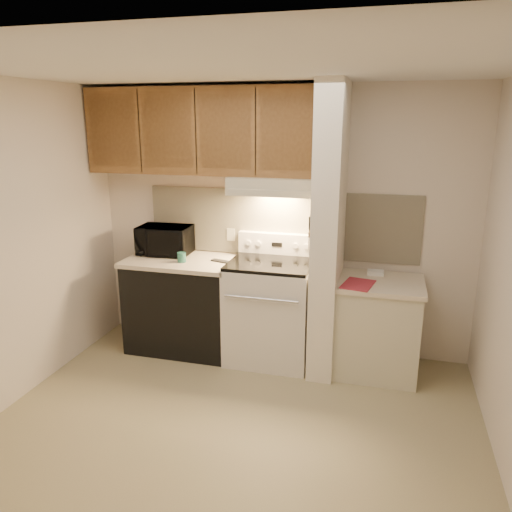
% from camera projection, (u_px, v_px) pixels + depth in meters
% --- Properties ---
extents(floor, '(3.60, 3.60, 0.00)m').
position_uv_depth(floor, '(234.00, 427.00, 3.68)').
color(floor, tan).
rests_on(floor, ground).
extents(ceiling, '(3.60, 3.60, 0.00)m').
position_uv_depth(ceiling, '(229.00, 67.00, 3.01)').
color(ceiling, white).
rests_on(ceiling, wall_back).
extents(wall_back, '(3.60, 2.50, 0.02)m').
position_uv_depth(wall_back, '(280.00, 222.00, 4.74)').
color(wall_back, beige).
rests_on(wall_back, floor).
extents(wall_left, '(0.02, 3.00, 2.50)m').
position_uv_depth(wall_left, '(6.00, 247.00, 3.80)').
color(wall_left, beige).
rests_on(wall_left, floor).
extents(backsplash, '(2.60, 0.02, 0.63)m').
position_uv_depth(backsplash, '(279.00, 223.00, 4.73)').
color(backsplash, beige).
rests_on(backsplash, wall_back).
extents(range_body, '(0.76, 0.65, 0.92)m').
position_uv_depth(range_body, '(270.00, 312.00, 4.63)').
color(range_body, silver).
rests_on(range_body, floor).
extents(oven_window, '(0.50, 0.01, 0.30)m').
position_uv_depth(oven_window, '(262.00, 321.00, 4.32)').
color(oven_window, black).
rests_on(oven_window, range_body).
extents(oven_handle, '(0.65, 0.02, 0.02)m').
position_uv_depth(oven_handle, '(261.00, 299.00, 4.23)').
color(oven_handle, silver).
rests_on(oven_handle, range_body).
extents(cooktop, '(0.74, 0.64, 0.03)m').
position_uv_depth(cooktop, '(271.00, 263.00, 4.50)').
color(cooktop, black).
rests_on(cooktop, range_body).
extents(range_backguard, '(0.76, 0.08, 0.20)m').
position_uv_depth(range_backguard, '(278.00, 244.00, 4.74)').
color(range_backguard, silver).
rests_on(range_backguard, range_body).
extents(range_display, '(0.10, 0.01, 0.04)m').
position_uv_depth(range_display, '(277.00, 245.00, 4.70)').
color(range_display, black).
rests_on(range_display, range_backguard).
extents(range_knob_left_outer, '(0.05, 0.02, 0.05)m').
position_uv_depth(range_knob_left_outer, '(248.00, 243.00, 4.77)').
color(range_knob_left_outer, silver).
rests_on(range_knob_left_outer, range_backguard).
extents(range_knob_left_inner, '(0.05, 0.02, 0.05)m').
position_uv_depth(range_knob_left_inner, '(258.00, 243.00, 4.74)').
color(range_knob_left_inner, silver).
rests_on(range_knob_left_inner, range_backguard).
extents(range_knob_right_inner, '(0.05, 0.02, 0.05)m').
position_uv_depth(range_knob_right_inner, '(296.00, 246.00, 4.65)').
color(range_knob_right_inner, silver).
rests_on(range_knob_right_inner, range_backguard).
extents(range_knob_right_outer, '(0.05, 0.02, 0.05)m').
position_uv_depth(range_knob_right_outer, '(306.00, 247.00, 4.63)').
color(range_knob_right_outer, silver).
rests_on(range_knob_right_outer, range_backguard).
extents(dishwasher_front, '(1.00, 0.63, 0.87)m').
position_uv_depth(dishwasher_front, '(183.00, 306.00, 4.87)').
color(dishwasher_front, black).
rests_on(dishwasher_front, floor).
extents(left_countertop, '(1.04, 0.67, 0.04)m').
position_uv_depth(left_countertop, '(181.00, 261.00, 4.74)').
color(left_countertop, beige).
rests_on(left_countertop, dishwasher_front).
extents(spoon_rest, '(0.20, 0.11, 0.01)m').
position_uv_depth(spoon_rest, '(221.00, 261.00, 4.64)').
color(spoon_rest, black).
rests_on(spoon_rest, left_countertop).
extents(teal_jar, '(0.10, 0.10, 0.09)m').
position_uv_depth(teal_jar, '(182.00, 257.00, 4.62)').
color(teal_jar, '#235E52').
rests_on(teal_jar, left_countertop).
extents(outlet, '(0.08, 0.01, 0.12)m').
position_uv_depth(outlet, '(231.00, 235.00, 4.88)').
color(outlet, beige).
rests_on(outlet, backsplash).
extents(microwave, '(0.52, 0.37, 0.28)m').
position_uv_depth(microwave, '(165.00, 240.00, 4.88)').
color(microwave, black).
rests_on(microwave, left_countertop).
extents(partition_pillar, '(0.22, 0.70, 2.50)m').
position_uv_depth(partition_pillar, '(329.00, 233.00, 4.29)').
color(partition_pillar, white).
rests_on(partition_pillar, floor).
extents(pillar_trim, '(0.01, 0.70, 0.04)m').
position_uv_depth(pillar_trim, '(315.00, 226.00, 4.30)').
color(pillar_trim, brown).
rests_on(pillar_trim, partition_pillar).
extents(knife_strip, '(0.02, 0.42, 0.04)m').
position_uv_depth(knife_strip, '(314.00, 225.00, 4.25)').
color(knife_strip, black).
rests_on(knife_strip, partition_pillar).
extents(knife_blade_a, '(0.01, 0.03, 0.16)m').
position_uv_depth(knife_blade_a, '(309.00, 241.00, 4.13)').
color(knife_blade_a, silver).
rests_on(knife_blade_a, knife_strip).
extents(knife_handle_a, '(0.02, 0.02, 0.10)m').
position_uv_depth(knife_handle_a, '(310.00, 223.00, 4.10)').
color(knife_handle_a, black).
rests_on(knife_handle_a, knife_strip).
extents(knife_blade_b, '(0.01, 0.04, 0.18)m').
position_uv_depth(knife_blade_b, '(311.00, 239.00, 4.22)').
color(knife_blade_b, silver).
rests_on(knife_blade_b, knife_strip).
extents(knife_handle_b, '(0.02, 0.02, 0.10)m').
position_uv_depth(knife_handle_b, '(311.00, 221.00, 4.17)').
color(knife_handle_b, black).
rests_on(knife_handle_b, knife_strip).
extents(knife_blade_c, '(0.01, 0.04, 0.20)m').
position_uv_depth(knife_blade_c, '(312.00, 238.00, 4.30)').
color(knife_blade_c, silver).
rests_on(knife_blade_c, knife_strip).
extents(knife_handle_c, '(0.02, 0.02, 0.10)m').
position_uv_depth(knife_handle_c, '(313.00, 219.00, 4.24)').
color(knife_handle_c, black).
rests_on(knife_handle_c, knife_strip).
extents(knife_blade_d, '(0.01, 0.04, 0.16)m').
position_uv_depth(knife_blade_d, '(313.00, 235.00, 4.34)').
color(knife_blade_d, silver).
rests_on(knife_blade_d, knife_strip).
extents(knife_handle_d, '(0.02, 0.02, 0.10)m').
position_uv_depth(knife_handle_d, '(314.00, 217.00, 4.32)').
color(knife_handle_d, black).
rests_on(knife_handle_d, knife_strip).
extents(knife_blade_e, '(0.01, 0.04, 0.18)m').
position_uv_depth(knife_blade_e, '(315.00, 234.00, 4.42)').
color(knife_blade_e, silver).
rests_on(knife_blade_e, knife_strip).
extents(knife_handle_e, '(0.02, 0.02, 0.10)m').
position_uv_depth(knife_handle_e, '(316.00, 216.00, 4.40)').
color(knife_handle_e, black).
rests_on(knife_handle_e, knife_strip).
extents(oven_mitt, '(0.03, 0.10, 0.23)m').
position_uv_depth(oven_mitt, '(316.00, 234.00, 4.49)').
color(oven_mitt, slate).
rests_on(oven_mitt, partition_pillar).
extents(right_cab_base, '(0.70, 0.60, 0.81)m').
position_uv_depth(right_cab_base, '(377.00, 329.00, 4.40)').
color(right_cab_base, beige).
rests_on(right_cab_base, floor).
extents(right_countertop, '(0.74, 0.64, 0.04)m').
position_uv_depth(right_countertop, '(380.00, 283.00, 4.28)').
color(right_countertop, beige).
rests_on(right_countertop, right_cab_base).
extents(red_folder, '(0.29, 0.36, 0.01)m').
position_uv_depth(red_folder, '(358.00, 284.00, 4.18)').
color(red_folder, '#A52837').
rests_on(red_folder, right_countertop).
extents(white_box, '(0.15, 0.10, 0.04)m').
position_uv_depth(white_box, '(375.00, 273.00, 4.45)').
color(white_box, white).
rests_on(white_box, right_countertop).
extents(range_hood, '(0.78, 0.44, 0.15)m').
position_uv_depth(range_hood, '(275.00, 185.00, 4.43)').
color(range_hood, beige).
rests_on(range_hood, upper_cabinets).
extents(hood_lip, '(0.78, 0.04, 0.06)m').
position_uv_depth(hood_lip, '(269.00, 193.00, 4.25)').
color(hood_lip, beige).
rests_on(hood_lip, range_hood).
extents(upper_cabinets, '(2.18, 0.33, 0.77)m').
position_uv_depth(upper_cabinets, '(202.00, 131.00, 4.53)').
color(upper_cabinets, brown).
rests_on(upper_cabinets, wall_back).
extents(cab_door_a, '(0.46, 0.01, 0.63)m').
position_uv_depth(cab_door_a, '(113.00, 131.00, 4.58)').
color(cab_door_a, brown).
rests_on(cab_door_a, upper_cabinets).
extents(cab_gap_a, '(0.01, 0.01, 0.73)m').
position_uv_depth(cab_gap_a, '(140.00, 131.00, 4.51)').
color(cab_gap_a, black).
rests_on(cab_gap_a, upper_cabinets).
extents(cab_door_b, '(0.46, 0.01, 0.63)m').
position_uv_depth(cab_door_b, '(167.00, 132.00, 4.45)').
color(cab_door_b, brown).
rests_on(cab_door_b, upper_cabinets).
extents(cab_gap_b, '(0.01, 0.01, 0.73)m').
position_uv_depth(cab_gap_b, '(196.00, 132.00, 4.38)').
color(cab_gap_b, black).
rests_on(cab_gap_b, upper_cabinets).
extents(cab_door_c, '(0.46, 0.01, 0.63)m').
position_uv_depth(cab_door_c, '(225.00, 132.00, 4.31)').
color(cab_door_c, brown).
rests_on(cab_door_c, upper_cabinets).
extents(cab_gap_c, '(0.01, 0.01, 0.73)m').
position_uv_depth(cab_gap_c, '(256.00, 132.00, 4.24)').
color(cab_gap_c, black).
rests_on(cab_gap_c, upper_cabinets).
extents(cab_door_d, '(0.46, 0.01, 0.63)m').
position_uv_depth(cab_door_d, '(287.00, 132.00, 4.17)').
color(cab_door_d, brown).
rests_on(cab_door_d, upper_cabinets).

